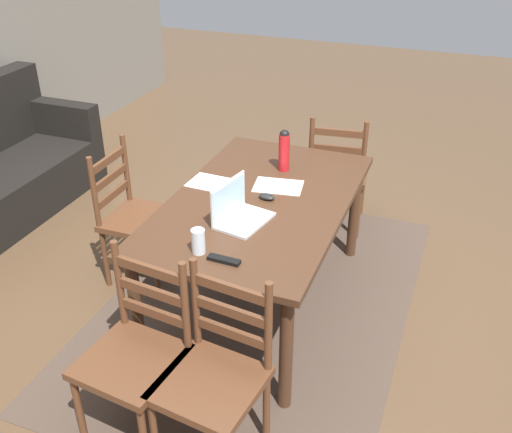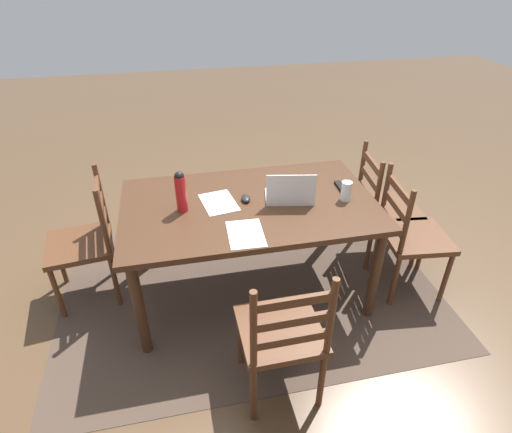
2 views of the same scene
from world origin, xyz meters
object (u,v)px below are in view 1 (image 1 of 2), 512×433
(chair_far_head, at_px, (136,217))
(chair_right_near, at_px, (338,173))
(tv_remote, at_px, (224,260))
(laptop, at_px, (237,211))
(computer_mouse, at_px, (267,197))
(chair_left_near, at_px, (215,377))
(chair_left_far, at_px, (136,354))
(drinking_glass, at_px, (198,241))
(water_bottle, at_px, (283,149))
(dining_table, at_px, (260,212))

(chair_far_head, height_order, chair_right_near, same)
(chair_right_near, distance_m, tv_remote, 1.84)
(laptop, relative_size, computer_mouse, 3.56)
(chair_left_near, xyz_separation_m, tv_remote, (0.46, 0.15, 0.31))
(chair_left_far, relative_size, tv_remote, 5.59)
(laptop, xyz_separation_m, drinking_glass, (-0.37, 0.06, 0.01))
(water_bottle, distance_m, computer_mouse, 0.44)
(chair_left_far, height_order, computer_mouse, chair_left_far)
(drinking_glass, bearing_deg, water_bottle, -4.55)
(water_bottle, bearing_deg, tv_remote, -176.57)
(laptop, distance_m, computer_mouse, 0.30)
(chair_left_far, distance_m, computer_mouse, 1.22)
(chair_far_head, bearing_deg, chair_right_near, -43.80)
(laptop, height_order, computer_mouse, laptop)
(water_bottle, distance_m, drinking_glass, 1.09)
(laptop, height_order, tv_remote, laptop)
(chair_far_head, xyz_separation_m, laptop, (-0.27, -0.85, 0.36))
(chair_far_head, distance_m, computer_mouse, 0.97)
(laptop, distance_m, tv_remote, 0.42)
(chair_left_far, relative_size, drinking_glass, 7.12)
(chair_right_near, height_order, water_bottle, water_bottle)
(chair_right_near, relative_size, computer_mouse, 9.50)
(dining_table, height_order, water_bottle, water_bottle)
(dining_table, height_order, chair_left_far, chair_left_far)
(dining_table, xyz_separation_m, chair_far_head, (-0.00, 0.88, -0.21))
(chair_far_head, distance_m, chair_left_far, 1.32)
(laptop, height_order, water_bottle, water_bottle)
(chair_far_head, xyz_separation_m, tv_remote, (-0.67, -0.94, 0.31))
(chair_far_head, xyz_separation_m, chair_right_near, (1.13, -1.09, 0.00))
(dining_table, distance_m, water_bottle, 0.50)
(water_bottle, xyz_separation_m, tv_remote, (-1.11, -0.07, -0.13))
(laptop, xyz_separation_m, tv_remote, (-0.40, -0.09, -0.05))
(chair_left_far, bearing_deg, dining_table, -9.94)
(water_bottle, height_order, tv_remote, water_bottle)
(chair_left_near, height_order, chair_right_near, same)
(chair_right_near, xyz_separation_m, drinking_glass, (-1.78, 0.30, 0.37))
(chair_left_near, xyz_separation_m, computer_mouse, (1.15, 0.17, 0.32))
(chair_left_near, relative_size, laptop, 2.67)
(chair_right_near, bearing_deg, chair_far_head, 136.20)
(laptop, bearing_deg, water_bottle, -2.25)
(drinking_glass, bearing_deg, chair_far_head, 50.87)
(chair_right_near, relative_size, laptop, 2.67)
(tv_remote, bearing_deg, laptop, -164.97)
(dining_table, distance_m, tv_remote, 0.68)
(dining_table, relative_size, laptop, 4.74)
(chair_left_far, bearing_deg, drinking_glass, -12.35)
(laptop, bearing_deg, chair_far_head, 72.44)
(computer_mouse, bearing_deg, dining_table, 120.65)
(chair_far_head, height_order, water_bottle, water_bottle)
(chair_left_far, relative_size, chair_right_near, 1.00)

